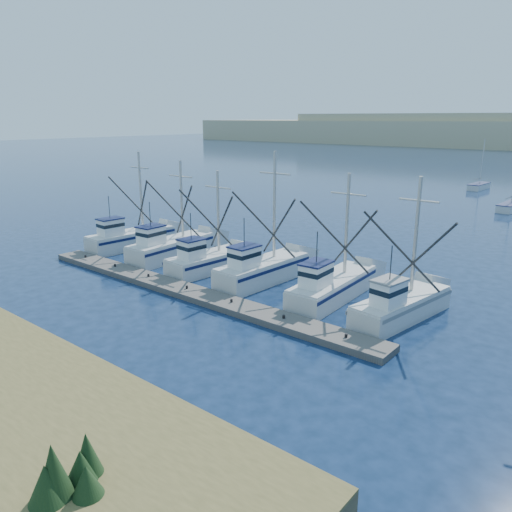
# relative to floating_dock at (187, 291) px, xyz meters

# --- Properties ---
(ground) EXTENTS (500.00, 500.00, 0.00)m
(ground) POSITION_rel_floating_dock_xyz_m (6.43, -5.86, -0.19)
(ground) COLOR #0B1B33
(ground) RESTS_ON ground
(floating_dock) EXTENTS (29.08, 2.03, 0.39)m
(floating_dock) POSITION_rel_floating_dock_xyz_m (0.00, 0.00, 0.00)
(floating_dock) COLOR #58544E
(floating_dock) RESTS_ON ground
(trawler_fleet) EXTENTS (28.68, 8.42, 9.14)m
(trawler_fleet) POSITION_rel_floating_dock_xyz_m (-0.44, 4.90, 0.75)
(trawler_fleet) COLOR silver
(trawler_fleet) RESTS_ON ground
(sailboat_near) EXTENTS (2.04, 6.09, 8.10)m
(sailboat_near) POSITION_rel_floating_dock_xyz_m (8.83, 47.26, 0.30)
(sailboat_near) COLOR silver
(sailboat_near) RESTS_ON ground
(sailboat_far) EXTENTS (2.06, 5.93, 8.10)m
(sailboat_far) POSITION_rel_floating_dock_xyz_m (-0.02, 64.87, 0.30)
(sailboat_far) COLOR silver
(sailboat_far) RESTS_ON ground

